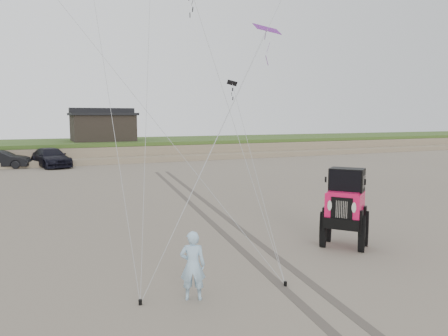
{
  "coord_description": "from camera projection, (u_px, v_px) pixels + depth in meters",
  "views": [
    {
      "loc": [
        -5.09,
        -9.1,
        4.15
      ],
      "look_at": [
        0.36,
        3.0,
        2.6
      ],
      "focal_mm": 35.0,
      "sensor_mm": 36.0,
      "label": 1
    }
  ],
  "objects": [
    {
      "name": "stake_main",
      "position": [
        140.0,
        302.0,
        9.69
      ],
      "size": [
        0.08,
        0.08,
        0.12
      ],
      "primitive_type": "cylinder",
      "color": "black",
      "rests_on": "ground"
    },
    {
      "name": "dune_ridge",
      "position": [
        83.0,
        150.0,
        44.66
      ],
      "size": [
        160.0,
        14.25,
        1.73
      ],
      "color": "#7A6B54",
      "rests_on": "ground"
    },
    {
      "name": "truck_c",
      "position": [
        51.0,
        158.0,
        36.5
      ],
      "size": [
        3.48,
        5.76,
        1.56
      ],
      "primitive_type": "imported",
      "rotation": [
        0.0,
        0.0,
        0.26
      ],
      "color": "black",
      "rests_on": "ground"
    },
    {
      "name": "tire_tracks",
      "position": [
        211.0,
        214.0,
        18.86
      ],
      "size": [
        5.22,
        29.74,
        0.01
      ],
      "color": "#4C443D",
      "rests_on": "ground"
    },
    {
      "name": "man",
      "position": [
        193.0,
        265.0,
        9.9
      ],
      "size": [
        0.69,
        0.58,
        1.6
      ],
      "primitive_type": "imported",
      "rotation": [
        0.0,
        0.0,
        2.75
      ],
      "color": "#7FA4C5",
      "rests_on": "ground"
    },
    {
      "name": "cabin",
      "position": [
        103.0,
        126.0,
        44.74
      ],
      "size": [
        6.4,
        5.4,
        3.35
      ],
      "color": "black",
      "rests_on": "dune_ridge"
    },
    {
      "name": "truck_b",
      "position": [
        1.0,
        159.0,
        35.45
      ],
      "size": [
        4.65,
        2.56,
        1.45
      ],
      "primitive_type": "imported",
      "rotation": [
        0.0,
        0.0,
        1.32
      ],
      "color": "black",
      "rests_on": "ground"
    },
    {
      "name": "ground",
      "position": [
        261.0,
        286.0,
        10.8
      ],
      "size": [
        160.0,
        160.0,
        0.0
      ],
      "primitive_type": "plane",
      "color": "#6B6054",
      "rests_on": "ground"
    },
    {
      "name": "jeep",
      "position": [
        345.0,
        216.0,
        13.91
      ],
      "size": [
        5.67,
        5.27,
        2.02
      ],
      "primitive_type": null,
      "rotation": [
        0.0,
        0.0,
        -0.88
      ],
      "color": "#E0134F",
      "rests_on": "ground"
    },
    {
      "name": "stake_aux",
      "position": [
        285.0,
        284.0,
        10.76
      ],
      "size": [
        0.08,
        0.08,
        0.12
      ],
      "primitive_type": "cylinder",
      "color": "black",
      "rests_on": "ground"
    }
  ]
}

